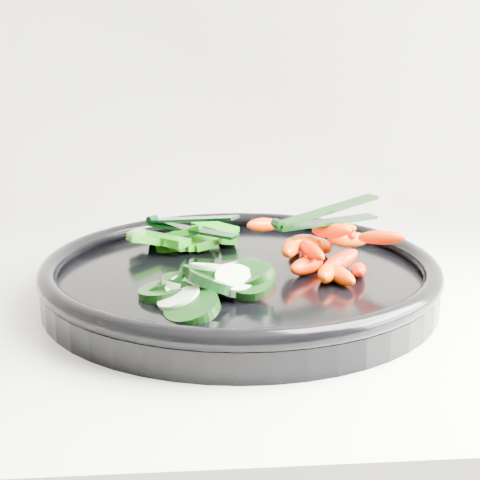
{
  "coord_description": "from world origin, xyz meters",
  "views": [
    {
      "loc": [
        0.44,
        1.07,
        1.15
      ],
      "look_at": [
        0.48,
        1.67,
        0.99
      ],
      "focal_mm": 50.0,
      "sensor_mm": 36.0,
      "label": 1
    }
  ],
  "objects": [
    {
      "name": "tong_carrot",
      "position": [
        0.56,
        1.68,
        1.0
      ],
      "size": [
        0.11,
        0.06,
        0.02
      ],
      "color": "black",
      "rests_on": "carrot_pile"
    },
    {
      "name": "cucumber_pile",
      "position": [
        0.44,
        1.61,
        0.96
      ],
      "size": [
        0.13,
        0.12,
        0.04
      ],
      "color": "black",
      "rests_on": "veggie_tray"
    },
    {
      "name": "pepper_pile",
      "position": [
        0.42,
        1.75,
        0.96
      ],
      "size": [
        0.12,
        0.09,
        0.04
      ],
      "color": "#0E6609",
      "rests_on": "veggie_tray"
    },
    {
      "name": "veggie_tray",
      "position": [
        0.48,
        1.67,
        0.95
      ],
      "size": [
        0.39,
        0.39,
        0.04
      ],
      "color": "black",
      "rests_on": "counter"
    },
    {
      "name": "tong_pepper",
      "position": [
        0.43,
        1.76,
        0.98
      ],
      "size": [
        0.1,
        0.08,
        0.02
      ],
      "color": "black",
      "rests_on": "pepper_pile"
    },
    {
      "name": "carrot_pile",
      "position": [
        0.56,
        1.68,
        0.97
      ],
      "size": [
        0.15,
        0.15,
        0.05
      ],
      "color": "red",
      "rests_on": "veggie_tray"
    }
  ]
}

